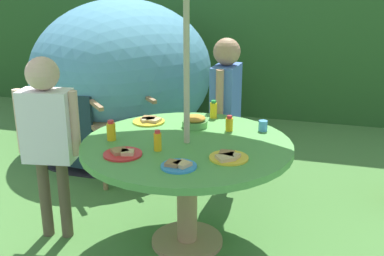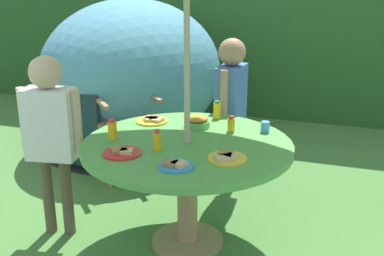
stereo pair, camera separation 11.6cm
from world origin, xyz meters
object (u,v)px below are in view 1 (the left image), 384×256
plate_back_edge (149,121)px  juice_bottle_far_right (111,131)px  child_in_blue_shirt (226,95)px  juice_bottle_near_left (213,110)px  juice_bottle_near_right (229,124)px  juice_bottle_far_left (158,141)px  snack_bowl (195,121)px  plate_center_back (123,153)px  garden_table (187,160)px  wooden_chair (116,109)px  child_in_white_shirt (48,126)px  plate_front_edge (228,157)px  cup_near (263,126)px  dome_tent (123,73)px  plate_mid_left (178,165)px

plate_back_edge → juice_bottle_far_right: bearing=-103.4°
child_in_blue_shirt → juice_bottle_far_right: bearing=-24.2°
plate_back_edge → juice_bottle_near_left: (0.40, 0.23, 0.05)m
juice_bottle_near_right → juice_bottle_far_left: bearing=-125.0°
child_in_blue_shirt → snack_bowl: 0.59m
plate_center_back → juice_bottle_far_right: size_ratio=1.75×
garden_table → plate_back_edge: 0.50m
garden_table → wooden_chair: (-0.92, 0.95, -0.01)m
juice_bottle_near_left → juice_bottle_far_left: size_ratio=1.02×
juice_bottle_far_right → plate_back_edge: bearing=76.6°
wooden_chair → child_in_white_shirt: 1.12m
plate_back_edge → wooden_chair: bearing=130.8°
plate_front_edge → juice_bottle_near_left: juice_bottle_near_left is taller
child_in_blue_shirt → juice_bottle_far_left: size_ratio=9.80×
plate_center_back → juice_bottle_far_left: bearing=37.2°
juice_bottle_near_right → juice_bottle_far_right: (-0.66, -0.38, 0.01)m
juice_bottle_near_left → juice_bottle_far_right: size_ratio=1.00×
plate_front_edge → juice_bottle_far_left: size_ratio=1.77×
cup_near → juice_bottle_far_right: bearing=-153.5°
plate_center_back → cup_near: (0.70, 0.65, 0.02)m
dome_tent → plate_mid_left: (1.25, -2.10, -0.01)m
garden_table → cup_near: bearing=40.2°
plate_center_back → juice_bottle_far_left: 0.21m
child_in_white_shirt → child_in_blue_shirt: bearing=39.2°
snack_bowl → juice_bottle_far_left: size_ratio=1.38×
child_in_white_shirt → wooden_chair: bearing=83.2°
child_in_white_shirt → juice_bottle_near_right: bearing=12.6°
juice_bottle_near_right → snack_bowl: bearing=174.9°
child_in_blue_shirt → cup_near: child_in_blue_shirt is taller
child_in_blue_shirt → plate_center_back: bearing=-12.6°
child_in_white_shirt → snack_bowl: 0.94m
plate_mid_left → juice_bottle_near_left: 0.92m
wooden_chair → snack_bowl: bearing=-80.0°
dome_tent → snack_bowl: bearing=-44.6°
wooden_chair → plate_back_edge: size_ratio=4.67×
plate_back_edge → juice_bottle_far_left: size_ratio=1.77×
child_in_blue_shirt → juice_bottle_near_left: child_in_blue_shirt is taller
dome_tent → plate_center_back: (0.89, -2.02, -0.01)m
plate_center_back → plate_mid_left: size_ratio=1.14×
plate_mid_left → juice_bottle_near_right: bearing=78.6°
garden_table → juice_bottle_near_left: juice_bottle_near_left is taller
child_in_white_shirt → cup_near: size_ratio=17.51×
juice_bottle_near_right → cup_near: bearing=15.8°
garden_table → cup_near: size_ratio=18.70×
wooden_chair → cup_near: 1.47m
wooden_chair → plate_center_back: (0.63, -1.25, 0.14)m
juice_bottle_near_left → cup_near: 0.42m
plate_front_edge → dome_tent: bearing=127.8°
wooden_chair → plate_back_edge: 0.86m
child_in_blue_shirt → plate_back_edge: 0.72m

